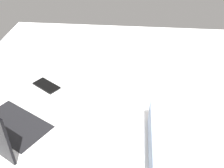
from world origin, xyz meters
TOP-DOWN VIEW (x-y plane):
  - bed_mattress at (0.00, 0.00)cm, footprint 180.00×140.00cm
  - laptop at (51.13, 42.92)cm, footprint 40.03×36.20cm
  - cell_phone at (44.74, 8.96)cm, footprint 15.40×13.49cm

SIDE VIEW (x-z plane):
  - bed_mattress at x=0.00cm, z-range 0.00..18.00cm
  - cell_phone at x=44.74cm, z-range 18.00..18.80cm
  - laptop at x=51.13cm, z-range 10.91..33.91cm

